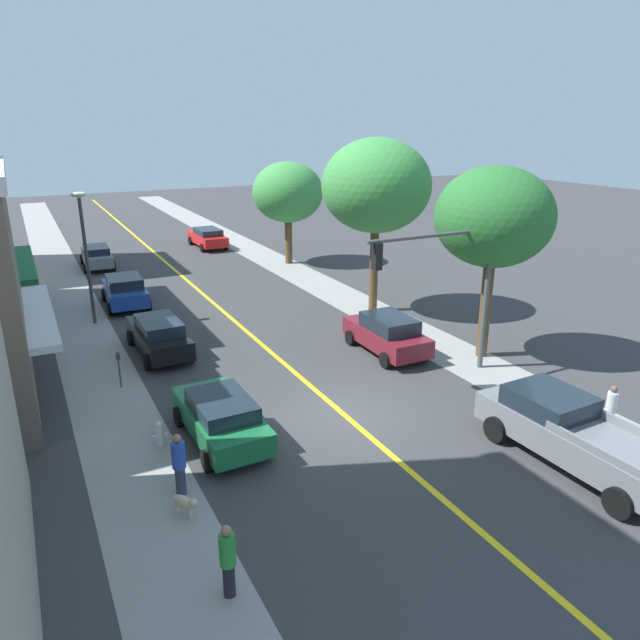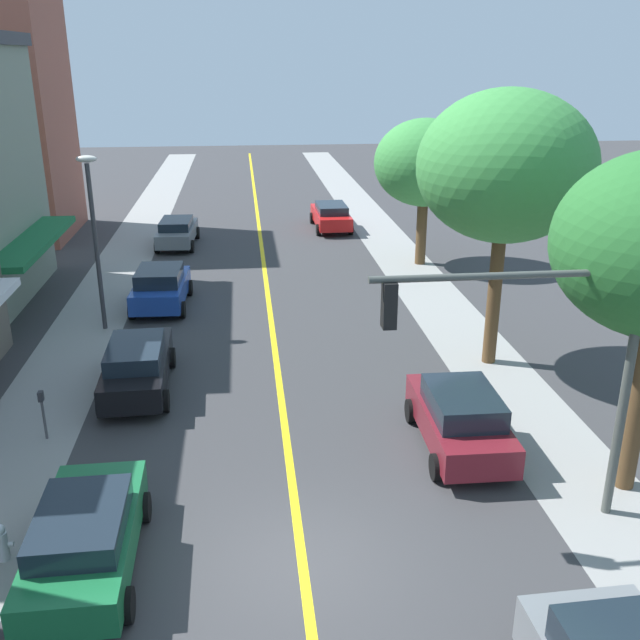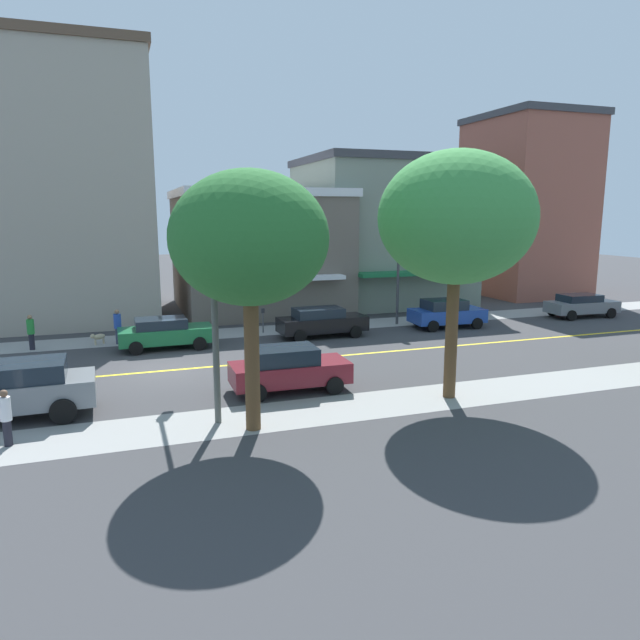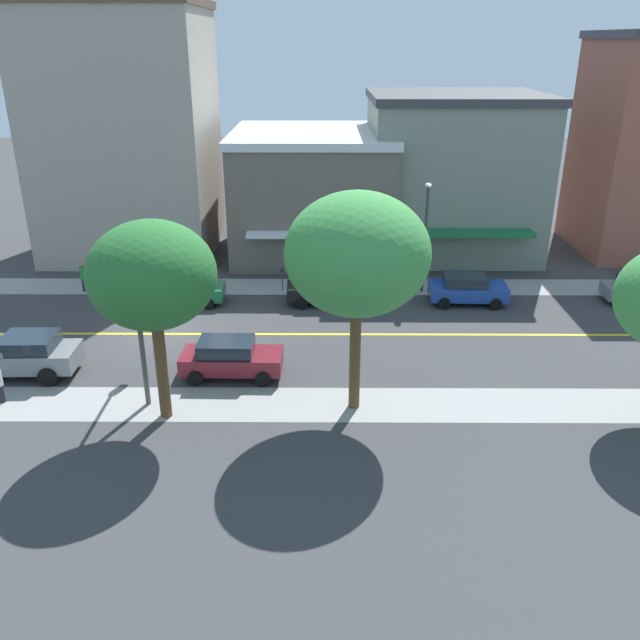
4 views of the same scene
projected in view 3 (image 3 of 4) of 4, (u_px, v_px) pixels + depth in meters
name	position (u px, v px, depth m)	size (l,w,h in m)	color
ground_plane	(168.00, 370.00, 24.00)	(140.00, 140.00, 0.00)	#38383A
sidewalk_left	(157.00, 338.00, 30.27)	(2.68, 126.00, 0.01)	gray
sidewalk_right	(187.00, 426.00, 17.72)	(2.68, 126.00, 0.01)	gray
road_centerline_stripe	(168.00, 370.00, 24.00)	(0.20, 126.00, 0.00)	yellow
corner_shop_building	(58.00, 189.00, 34.47)	(10.45, 10.87, 15.65)	#A39989
pale_office_building	(257.00, 250.00, 39.06)	(12.16, 10.55, 7.90)	#665B51
tan_rowhouse	(381.00, 231.00, 41.82)	(11.24, 11.08, 10.24)	gray
brick_apartment_block	(525.00, 206.00, 45.53)	(8.73, 7.52, 13.88)	#935142
street_tree_left_near	(249.00, 239.00, 16.48)	(4.57, 4.57, 7.68)	brown
street_tree_left_far	(456.00, 218.00, 19.43)	(5.29, 5.29, 8.53)	brown
fire_hydrant	(173.00, 333.00, 29.61)	(0.44, 0.24, 0.80)	silver
parking_meter	(263.00, 317.00, 31.38)	(0.12, 0.18, 1.35)	#4C4C51
traffic_light_mast	(205.00, 288.00, 18.97)	(5.48, 0.32, 5.86)	#474C47
street_lamp	(398.00, 258.00, 33.32)	(0.70, 0.36, 6.22)	#38383D
green_sedan_left_curb	(165.00, 332.00, 27.74)	(2.08, 4.42, 1.49)	#196638
blue_sedan_left_curb	(446.00, 313.00, 32.87)	(2.23, 4.22, 1.61)	#1E429E
black_sedan_left_curb	(321.00, 322.00, 30.37)	(2.04, 4.69, 1.55)	black
grey_sedan_left_curb	(581.00, 305.00, 36.15)	(2.10, 4.52, 1.44)	slate
maroon_sedan_right_curb	(288.00, 368.00, 21.13)	(2.10, 4.32, 1.64)	maroon
pedestrian_blue_shirt	(118.00, 326.00, 28.71)	(0.36, 0.36, 1.73)	#33384C
pedestrian_green_shirt	(31.00, 331.00, 27.47)	(0.33, 0.33, 1.69)	black
pedestrian_white_shirt	(6.00, 416.00, 16.10)	(0.31, 0.31, 1.63)	black
small_dog	(98.00, 337.00, 28.64)	(0.57, 0.75, 0.59)	#C6B28C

